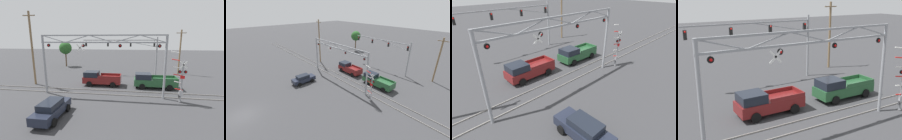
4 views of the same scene
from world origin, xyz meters
The scene contains 8 objects.
rail_track_near centered at (0.00, 16.73, 0.05)m, with size 80.00×0.08×0.10m, color gray.
rail_track_far centered at (0.00, 18.16, 0.05)m, with size 80.00×0.08×0.10m, color gray.
crossing_gantry centered at (-0.01, 16.44, 4.93)m, with size 14.45×0.29×7.17m.
crossing_signal_mast centered at (8.63, 15.67, 2.17)m, with size 1.75×0.35×5.48m.
traffic_signal_span centered at (3.88, 28.16, 5.10)m, with size 14.01×0.39×7.11m.
pickup_truck_lead centered at (-1.12, 20.63, 1.00)m, with size 5.48×2.31×2.02m.
pickup_truck_following centered at (6.38, 20.37, 1.00)m, with size 5.75×2.31×2.02m.
utility_pole_right centered at (12.44, 29.90, 4.36)m, with size 1.80×0.28×8.43m.
Camera 4 is at (-10.16, 1.70, 9.36)m, focal length 45.00 mm.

